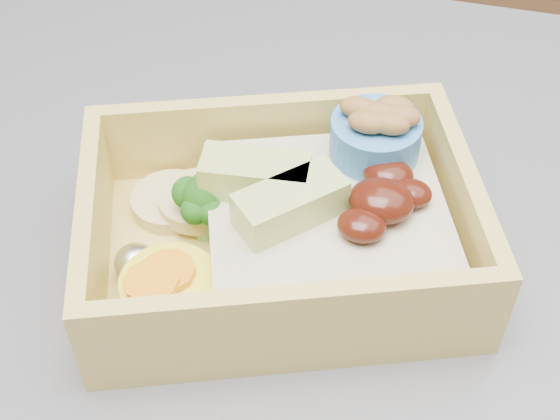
# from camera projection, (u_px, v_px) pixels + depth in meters

# --- Properties ---
(bento_box) EXTENTS (0.23, 0.20, 0.07)m
(bento_box) POSITION_uv_depth(u_px,v_px,m) (292.00, 223.00, 0.39)
(bento_box) COLOR #D1B656
(bento_box) RESTS_ON island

